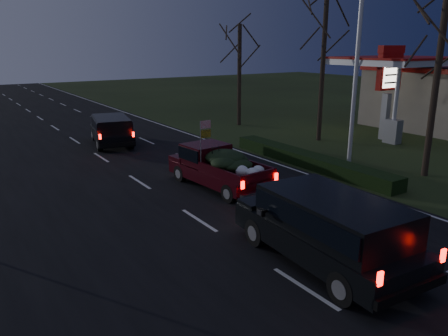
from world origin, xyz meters
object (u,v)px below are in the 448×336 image
light_pole (358,48)px  pickup_truck (218,165)px  rear_suv (330,224)px  lead_suv (111,128)px  gas_price_pylon (389,77)px

light_pole → pickup_truck: bearing=174.5°
rear_suv → pickup_truck: bearing=84.5°
pickup_truck → lead_suv: pickup_truck is taller
gas_price_pylon → rear_suv: (-14.67, -9.43, -2.61)m
gas_price_pylon → pickup_truck: gas_price_pylon is taller
gas_price_pylon → rear_suv: gas_price_pylon is taller
light_pole → rear_suv: light_pole is taller
light_pole → gas_price_pylon: size_ratio=1.64×
pickup_truck → lead_suv: size_ratio=0.99×
pickup_truck → lead_suv: 9.96m
gas_price_pylon → pickup_truck: (-13.54, -2.31, -2.84)m
light_pole → gas_price_pylon: light_pole is taller
light_pole → pickup_truck: 8.41m
gas_price_pylon → pickup_truck: 14.02m
pickup_truck → rear_suv: size_ratio=0.90×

